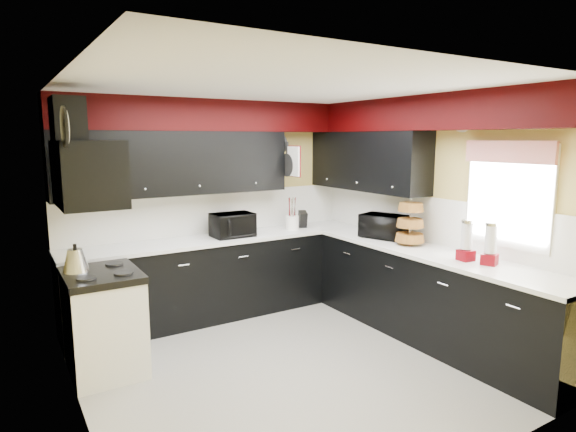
% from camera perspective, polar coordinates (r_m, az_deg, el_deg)
% --- Properties ---
extents(ground, '(3.60, 3.60, 0.00)m').
position_cam_1_polar(ground, '(4.69, 0.46, -16.99)').
color(ground, gray).
rests_on(ground, ground).
extents(wall_back, '(3.60, 0.06, 2.50)m').
position_cam_1_polar(wall_back, '(5.87, -8.88, 1.05)').
color(wall_back, '#E0C666').
rests_on(wall_back, ground).
extents(wall_right, '(0.06, 3.60, 2.50)m').
position_cam_1_polar(wall_right, '(5.45, 16.74, 0.14)').
color(wall_right, '#E0C666').
rests_on(wall_right, ground).
extents(wall_left, '(0.06, 3.60, 2.50)m').
position_cam_1_polar(wall_left, '(3.69, -24.04, -4.48)').
color(wall_left, '#E0C666').
rests_on(wall_left, ground).
extents(ceiling, '(3.60, 3.60, 0.06)m').
position_cam_1_polar(ceiling, '(4.23, 0.51, 15.02)').
color(ceiling, white).
rests_on(ceiling, wall_back).
extents(cab_back, '(3.60, 0.60, 0.90)m').
position_cam_1_polar(cab_back, '(5.77, -7.52, -7.20)').
color(cab_back, black).
rests_on(cab_back, ground).
extents(cab_right, '(0.60, 3.00, 0.90)m').
position_cam_1_polar(cab_right, '(5.22, 16.59, -9.28)').
color(cab_right, black).
rests_on(cab_right, ground).
extents(counter_back, '(3.62, 0.64, 0.04)m').
position_cam_1_polar(counter_back, '(5.66, -7.62, -2.62)').
color(counter_back, white).
rests_on(counter_back, cab_back).
extents(counter_right, '(0.64, 3.02, 0.04)m').
position_cam_1_polar(counter_right, '(5.09, 16.83, -4.26)').
color(counter_right, white).
rests_on(counter_right, cab_right).
extents(splash_back, '(3.60, 0.02, 0.50)m').
position_cam_1_polar(splash_back, '(5.87, -8.83, 0.46)').
color(splash_back, white).
rests_on(splash_back, counter_back).
extents(splash_right, '(0.02, 3.60, 0.50)m').
position_cam_1_polar(splash_right, '(5.45, 16.64, -0.49)').
color(splash_right, white).
rests_on(splash_right, counter_right).
extents(upper_back, '(2.60, 0.35, 0.70)m').
position_cam_1_polar(upper_back, '(5.48, -13.16, 6.13)').
color(upper_back, black).
rests_on(upper_back, wall_back).
extents(upper_right, '(0.35, 1.80, 0.70)m').
position_cam_1_polar(upper_right, '(5.91, 9.30, 6.45)').
color(upper_right, black).
rests_on(upper_right, wall_right).
extents(soffit_back, '(3.60, 0.36, 0.35)m').
position_cam_1_polar(soffit_back, '(5.65, -8.43, 11.68)').
color(soffit_back, black).
rests_on(soffit_back, wall_back).
extents(soffit_right, '(0.36, 3.24, 0.35)m').
position_cam_1_polar(soffit_right, '(5.14, 17.46, 11.62)').
color(soffit_right, black).
rests_on(soffit_right, wall_right).
extents(stove, '(0.60, 0.75, 0.86)m').
position_cam_1_polar(stove, '(4.68, -20.93, -11.97)').
color(stove, white).
rests_on(stove, ground).
extents(cooktop, '(0.62, 0.77, 0.06)m').
position_cam_1_polar(cooktop, '(4.54, -21.26, -6.53)').
color(cooktop, black).
rests_on(cooktop, stove).
extents(hood, '(0.50, 0.78, 0.55)m').
position_cam_1_polar(hood, '(4.38, -22.58, 4.69)').
color(hood, black).
rests_on(hood, wall_left).
extents(hood_duct, '(0.24, 0.40, 0.40)m').
position_cam_1_polar(hood_duct, '(4.36, -24.64, 10.08)').
color(hood_duct, black).
rests_on(hood_duct, wall_left).
extents(window, '(0.03, 0.86, 0.96)m').
position_cam_1_polar(window, '(4.85, 24.72, 2.19)').
color(window, white).
rests_on(window, wall_right).
extents(valance, '(0.04, 0.88, 0.20)m').
position_cam_1_polar(valance, '(4.78, 24.67, 6.92)').
color(valance, red).
rests_on(valance, wall_right).
extents(pan_top, '(0.03, 0.22, 0.40)m').
position_cam_1_polar(pan_top, '(5.96, -0.75, 8.51)').
color(pan_top, black).
rests_on(pan_top, upper_back).
extents(pan_mid, '(0.03, 0.28, 0.46)m').
position_cam_1_polar(pan_mid, '(5.86, -0.09, 6.06)').
color(pan_mid, black).
rests_on(pan_mid, upper_back).
extents(pan_low, '(0.03, 0.24, 0.42)m').
position_cam_1_polar(pan_low, '(6.08, -1.37, 5.89)').
color(pan_low, black).
rests_on(pan_low, upper_back).
extents(cut_board, '(0.03, 0.26, 0.35)m').
position_cam_1_polar(cut_board, '(5.76, 0.62, 6.50)').
color(cut_board, white).
rests_on(cut_board, upper_back).
extents(baskets, '(0.27, 0.27, 0.50)m').
position_cam_1_polar(baskets, '(5.29, 14.28, -0.78)').
color(baskets, brown).
rests_on(baskets, upper_right).
extents(clock, '(0.03, 0.30, 0.30)m').
position_cam_1_polar(clock, '(3.85, -24.99, 9.53)').
color(clock, black).
rests_on(clock, wall_left).
extents(deco_plate, '(0.03, 0.24, 0.24)m').
position_cam_1_polar(deco_plate, '(5.14, 19.99, 10.65)').
color(deco_plate, white).
rests_on(deco_plate, wall_right).
extents(toaster_oven, '(0.47, 0.39, 0.27)m').
position_cam_1_polar(toaster_oven, '(5.62, -6.55, -1.06)').
color(toaster_oven, black).
rests_on(toaster_oven, counter_back).
extents(microwave, '(0.47, 0.57, 0.27)m').
position_cam_1_polar(microwave, '(5.62, 11.27, -1.19)').
color(microwave, black).
rests_on(microwave, counter_right).
extents(utensil_crock, '(0.16, 0.16, 0.17)m').
position_cam_1_polar(utensil_crock, '(6.02, 0.49, -0.79)').
color(utensil_crock, white).
rests_on(utensil_crock, counter_back).
extents(knife_block, '(0.13, 0.16, 0.21)m').
position_cam_1_polar(knife_block, '(6.15, 1.74, -0.42)').
color(knife_block, black).
rests_on(knife_block, counter_back).
extents(kettle, '(0.27, 0.27, 0.20)m').
position_cam_1_polar(kettle, '(4.60, -23.85, -4.82)').
color(kettle, '#AFAFB3').
rests_on(kettle, cooktop).
extents(dispenser_a, '(0.14, 0.14, 0.35)m').
position_cam_1_polar(dispenser_a, '(4.78, 20.39, -2.93)').
color(dispenser_a, '#64150D').
rests_on(dispenser_a, counter_right).
extents(dispenser_b, '(0.17, 0.17, 0.35)m').
position_cam_1_polar(dispenser_b, '(4.70, 22.86, -3.26)').
color(dispenser_b, '#680C00').
rests_on(dispenser_b, counter_right).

